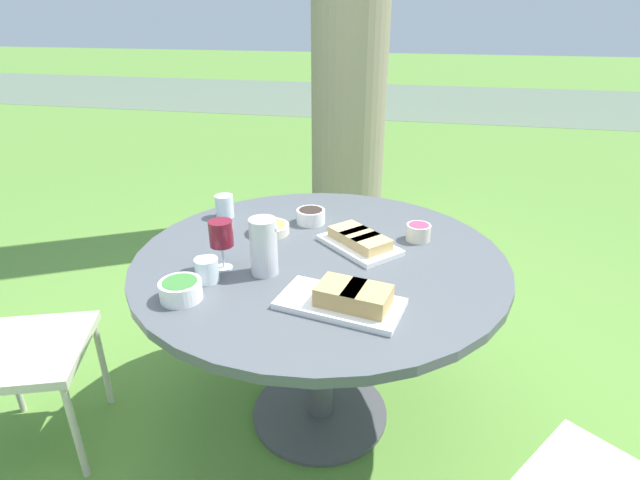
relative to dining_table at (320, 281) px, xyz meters
name	(u,v)px	position (x,y,z in m)	size (l,w,h in m)	color
ground_plane	(320,413)	(0.00, 0.00, -0.66)	(40.00, 40.00, 0.00)	#5B8C38
river_strip	(413,100)	(0.00, 8.52, -0.66)	(40.00, 4.26, 0.01)	#6B7F5B
dining_table	(320,281)	(0.00, 0.00, 0.00)	(1.38, 1.38, 0.77)	#4C4C51
water_pitcher	(264,246)	(-0.16, -0.18, 0.22)	(0.10, 0.09, 0.20)	silver
wine_glass	(221,235)	(-0.31, -0.18, 0.24)	(0.08, 0.08, 0.18)	silver
platter_bread_main	(359,241)	(0.13, 0.09, 0.14)	(0.35, 0.35, 0.06)	white
platter_charcuterie	(348,299)	(0.16, -0.34, 0.15)	(0.41, 0.26, 0.08)	white
bowl_fries	(270,228)	(-0.24, 0.15, 0.13)	(0.16, 0.16, 0.04)	beige
bowl_salad	(181,289)	(-0.36, -0.40, 0.15)	(0.13, 0.13, 0.06)	white
bowl_olives	(311,215)	(-0.10, 0.29, 0.15)	(0.12, 0.12, 0.06)	white
bowl_dip_red	(418,231)	(0.35, 0.21, 0.15)	(0.10, 0.10, 0.07)	beige
cup_water_near	(207,270)	(-0.33, -0.27, 0.16)	(0.08, 0.08, 0.08)	silver
cup_water_far	(224,206)	(-0.49, 0.28, 0.16)	(0.08, 0.08, 0.10)	silver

